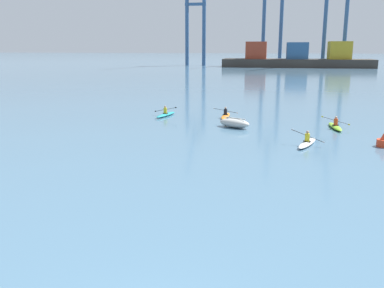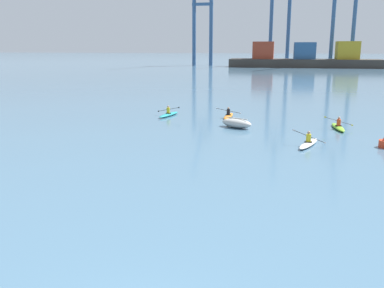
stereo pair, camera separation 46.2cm
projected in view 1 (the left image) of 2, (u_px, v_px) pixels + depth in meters
container_barge at (297, 58)px, 127.07m from camera, size 44.68×10.08×7.66m
gantry_crane_west at (195, 14)px, 134.74m from camera, size 6.85×20.32×33.53m
gantry_crane_west_mid at (273, 8)px, 137.33m from camera, size 6.91×15.75×37.79m
gantry_crane_east_mid at (337, 1)px, 128.60m from camera, size 7.43×16.34×41.88m
capsized_dinghy at (234, 123)px, 32.27m from camera, size 2.81×2.22×0.76m
channel_buoy at (384, 141)px, 26.10m from camera, size 0.90×0.90×1.00m
kayak_lime at (335, 126)px, 31.95m from camera, size 2.22×3.44×0.98m
kayak_white at (307, 142)px, 26.51m from camera, size 2.10×3.40×0.98m
kayak_teal at (166, 114)px, 37.61m from camera, size 2.20×3.45×0.95m
kayak_orange at (226, 116)px, 36.89m from camera, size 2.27×3.42×0.95m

